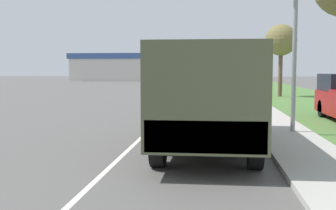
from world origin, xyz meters
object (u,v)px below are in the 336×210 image
(lamp_post, at_px, (288,8))
(car_second_ahead, at_px, (212,86))
(military_truck, at_px, (208,91))
(car_nearest_ahead, at_px, (211,96))
(car_third_ahead, at_px, (178,81))

(lamp_post, bearing_deg, car_second_ahead, 96.27)
(car_second_ahead, distance_m, lamp_post, 22.57)
(military_truck, distance_m, car_second_ahead, 24.71)
(military_truck, bearing_deg, car_second_ahead, 89.93)
(lamp_post, bearing_deg, car_nearest_ahead, 104.81)
(car_second_ahead, bearing_deg, car_third_ahead, 107.57)
(car_nearest_ahead, height_order, car_third_ahead, car_third_ahead)
(lamp_post, bearing_deg, military_truck, -134.61)
(military_truck, relative_size, car_nearest_ahead, 1.69)
(car_second_ahead, height_order, car_third_ahead, car_third_ahead)
(car_third_ahead, relative_size, lamp_post, 0.63)
(car_nearest_ahead, height_order, lamp_post, lamp_post)
(military_truck, bearing_deg, car_third_ahead, 95.96)
(car_nearest_ahead, relative_size, lamp_post, 0.67)
(car_nearest_ahead, xyz_separation_m, lamp_post, (2.47, -9.34, 3.38))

